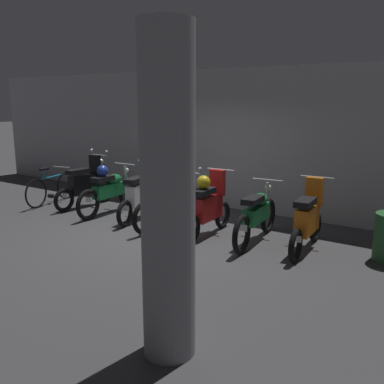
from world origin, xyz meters
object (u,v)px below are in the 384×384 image
object	(u,v)px
motorbike_slot_3	(172,202)
motorbike_slot_4	(209,205)
motorbike_slot_1	(109,189)
motorbike_slot_6	(308,220)
bicycle	(52,188)
motorbike_slot_0	(86,184)
motorbike_slot_5	(257,215)
support_pillar	(168,198)
motorbike_slot_2	(140,194)

from	to	relation	value
motorbike_slot_3	motorbike_slot_4	size ratio (longest dim) A/B	1.16
motorbike_slot_1	motorbike_slot_6	bearing A→B (deg)	1.43
motorbike_slot_1	motorbike_slot_6	distance (m)	4.39
motorbike_slot_1	bicycle	size ratio (longest dim) A/B	1.14
motorbike_slot_0	motorbike_slot_5	xyz separation A→B (m)	(4.39, -0.08, -0.04)
bicycle	motorbike_slot_6	bearing A→B (deg)	2.22
motorbike_slot_6	support_pillar	xyz separation A→B (m)	(-0.10, -3.59, 1.03)
motorbike_slot_6	bicycle	bearing A→B (deg)	-177.78
motorbike_slot_4	motorbike_slot_3	bearing A→B (deg)	176.02
motorbike_slot_2	motorbike_slot_4	size ratio (longest dim) A/B	0.99
motorbike_slot_4	bicycle	world-z (taller)	motorbike_slot_4
motorbike_slot_0	motorbike_slot_4	distance (m)	3.52
motorbike_slot_6	motorbike_slot_5	bearing A→B (deg)	-175.07
motorbike_slot_0	motorbike_slot_5	size ratio (longest dim) A/B	0.86
support_pillar	motorbike_slot_2	bearing A→B (deg)	134.40
motorbike_slot_0	motorbike_slot_5	world-z (taller)	motorbike_slot_0
motorbike_slot_4	motorbike_slot_6	size ratio (longest dim) A/B	1.00
motorbike_slot_2	motorbike_slot_5	distance (m)	2.64
motorbike_slot_3	motorbike_slot_6	world-z (taller)	motorbike_slot_6
motorbike_slot_5	motorbike_slot_6	bearing A→B (deg)	4.93
motorbike_slot_0	bicycle	world-z (taller)	motorbike_slot_0
motorbike_slot_5	bicycle	distance (m)	5.31
motorbike_slot_1	motorbike_slot_3	xyz separation A→B (m)	(1.76, -0.07, -0.03)
motorbike_slot_3	motorbike_slot_4	distance (m)	0.88
motorbike_slot_6	motorbike_slot_0	bearing A→B (deg)	179.99
support_pillar	motorbike_slot_1	bearing A→B (deg)	140.95
motorbike_slot_0	motorbike_slot_3	distance (m)	2.64
motorbike_slot_0	motorbike_slot_6	world-z (taller)	motorbike_slot_0
motorbike_slot_0	bicycle	size ratio (longest dim) A/B	0.99
motorbike_slot_0	motorbike_slot_4	bearing A→B (deg)	-4.00
motorbike_slot_3	support_pillar	bearing A→B (deg)	-53.39
motorbike_slot_3	motorbike_slot_5	size ratio (longest dim) A/B	1.00
motorbike_slot_1	bicycle	distance (m)	1.81
bicycle	motorbike_slot_5	bearing A→B (deg)	1.77
motorbike_slot_2	motorbike_slot_5	xyz separation A→B (m)	(2.64, 0.02, -0.03)
motorbike_slot_0	bicycle	distance (m)	0.96
motorbike_slot_2	motorbike_slot_5	bearing A→B (deg)	0.46
motorbike_slot_4	support_pillar	xyz separation A→B (m)	(1.66, -3.35, 0.99)
motorbike_slot_5	motorbike_slot_2	bearing A→B (deg)	-179.54
motorbike_slot_1	motorbike_slot_5	size ratio (longest dim) A/B	1.00
motorbike_slot_1	support_pillar	xyz separation A→B (m)	(4.29, -3.48, 1.03)
motorbike_slot_3	support_pillar	world-z (taller)	support_pillar
bicycle	support_pillar	size ratio (longest dim) A/B	0.55
motorbike_slot_5	motorbike_slot_6	size ratio (longest dim) A/B	1.16
motorbike_slot_6	bicycle	distance (m)	6.19
motorbike_slot_0	motorbike_slot_1	xyz separation A→B (m)	(0.88, -0.11, -0.00)
motorbike_slot_1	motorbike_slot_3	bearing A→B (deg)	-2.40
motorbike_slot_4	bicycle	xyz separation A→B (m)	(-4.43, 0.00, -0.20)
motorbike_slot_3	motorbike_slot_4	xyz separation A→B (m)	(0.87, -0.06, 0.07)
motorbike_slot_1	motorbike_slot_2	size ratio (longest dim) A/B	1.17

